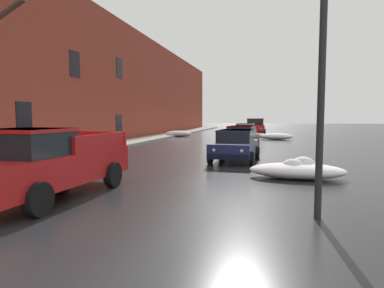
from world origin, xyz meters
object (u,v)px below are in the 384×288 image
at_px(sedan_white_parked_far_down_block, 245,131).
at_px(suv_red_queued_behind_truck, 256,126).
at_px(pickup_truck_red_approaching_near_lane, 47,163).
at_px(street_lamp_post, 322,68).
at_px(sedan_darkblue_parked_kerbside_close, 236,145).
at_px(sedan_maroon_parked_kerbside_mid, 241,136).

xyz_separation_m(sedan_white_parked_far_down_block, suv_red_queued_behind_truck, (0.56, 7.35, 0.24)).
distance_m(pickup_truck_red_approaching_near_lane, street_lamp_post, 6.70).
bearing_deg(pickup_truck_red_approaching_near_lane, street_lamp_post, -2.61).
xyz_separation_m(sedan_darkblue_parked_kerbside_close, suv_red_queued_behind_truck, (-0.03, 21.23, 0.24)).
height_order(sedan_maroon_parked_kerbside_mid, street_lamp_post, street_lamp_post).
height_order(sedan_darkblue_parked_kerbside_close, sedan_maroon_parked_kerbside_mid, same).
height_order(pickup_truck_red_approaching_near_lane, suv_red_queued_behind_truck, suv_red_queued_behind_truck).
xyz_separation_m(pickup_truck_red_approaching_near_lane, sedan_maroon_parked_kerbside_mid, (3.58, 14.43, -0.13)).
relative_size(pickup_truck_red_approaching_near_lane, suv_red_queued_behind_truck, 1.19).
relative_size(sedan_darkblue_parked_kerbside_close, sedan_white_parked_far_down_block, 1.04).
relative_size(sedan_white_parked_far_down_block, street_lamp_post, 0.76).
bearing_deg(sedan_white_parked_far_down_block, pickup_truck_red_approaching_near_lane, -98.46).
bearing_deg(sedan_maroon_parked_kerbside_mid, street_lamp_post, -79.30).
bearing_deg(pickup_truck_red_approaching_near_lane, suv_red_queued_behind_truck, 82.57).
relative_size(sedan_darkblue_parked_kerbside_close, suv_red_queued_behind_truck, 0.95).
distance_m(sedan_maroon_parked_kerbside_mid, sedan_white_parked_far_down_block, 7.62).
distance_m(sedan_darkblue_parked_kerbside_close, suv_red_queued_behind_truck, 21.24).
bearing_deg(sedan_darkblue_parked_kerbside_close, suv_red_queued_behind_truck, 90.07).
xyz_separation_m(sedan_darkblue_parked_kerbside_close, street_lamp_post, (2.50, -8.45, 2.22)).
height_order(sedan_darkblue_parked_kerbside_close, sedan_white_parked_far_down_block, same).
relative_size(sedan_maroon_parked_kerbside_mid, suv_red_queued_behind_truck, 1.03).
relative_size(sedan_darkblue_parked_kerbside_close, sedan_maroon_parked_kerbside_mid, 0.93).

